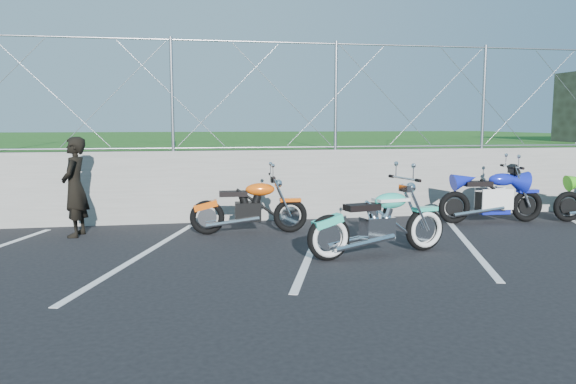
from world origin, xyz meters
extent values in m
plane|color=black|center=(0.00, 0.00, 0.00)|extent=(90.00, 90.00, 0.00)
cube|color=slate|center=(0.00, 3.50, 0.65)|extent=(30.00, 0.22, 1.30)
cube|color=#1B4B14|center=(0.00, 13.50, 0.65)|extent=(30.00, 20.00, 1.30)
cylinder|color=gray|center=(0.00, 3.50, 3.25)|extent=(28.00, 0.03, 0.03)
cylinder|color=gray|center=(0.00, 3.50, 1.35)|extent=(28.00, 0.03, 0.03)
cube|color=silver|center=(-2.40, 1.00, 0.00)|extent=(1.49, 4.31, 0.01)
cube|color=silver|center=(0.00, 1.00, 0.00)|extent=(1.49, 4.31, 0.01)
cube|color=silver|center=(2.40, 1.00, 0.00)|extent=(1.49, 4.31, 0.01)
torus|color=black|center=(0.04, 0.23, 0.31)|extent=(0.63, 0.23, 0.62)
torus|color=black|center=(1.52, 0.56, 0.31)|extent=(0.63, 0.23, 0.62)
cube|color=silver|center=(0.76, 0.39, 0.37)|extent=(0.48, 0.35, 0.32)
ellipsoid|color=#34D3B0|center=(0.96, 0.43, 0.75)|extent=(0.53, 0.33, 0.22)
cube|color=black|center=(0.53, 0.34, 0.68)|extent=(0.51, 0.32, 0.08)
cube|color=#34D3B0|center=(1.52, 0.56, 0.60)|extent=(0.38, 0.21, 0.06)
cylinder|color=silver|center=(1.17, 0.48, 1.05)|extent=(0.17, 0.66, 0.03)
torus|color=black|center=(-1.46, 2.26, 0.28)|extent=(0.57, 0.13, 0.56)
torus|color=black|center=(-0.11, 2.20, 0.28)|extent=(0.57, 0.13, 0.56)
cube|color=black|center=(-0.80, 2.23, 0.36)|extent=(0.43, 0.27, 0.31)
ellipsoid|color=#F55B0E|center=(-0.60, 2.22, 0.73)|extent=(0.49, 0.24, 0.21)
cube|color=black|center=(-1.04, 2.24, 0.66)|extent=(0.46, 0.24, 0.08)
cube|color=#F55B0E|center=(-0.11, 2.20, 0.54)|extent=(0.35, 0.15, 0.05)
cylinder|color=silver|center=(-0.41, 2.21, 0.94)|extent=(0.06, 0.65, 0.03)
torus|color=black|center=(5.08, 2.27, 0.28)|extent=(0.57, 0.15, 0.56)
torus|color=black|center=(2.94, 2.46, 0.29)|extent=(0.59, 0.13, 0.59)
torus|color=black|center=(4.33, 2.40, 0.29)|extent=(0.59, 0.13, 0.59)
cube|color=black|center=(3.61, 2.43, 0.39)|extent=(0.46, 0.29, 0.33)
ellipsoid|color=#1220B0|center=(3.83, 2.42, 0.79)|extent=(0.53, 0.26, 0.23)
cube|color=black|center=(3.36, 2.44, 0.72)|extent=(0.50, 0.26, 0.09)
cube|color=#1220B0|center=(4.33, 2.40, 0.57)|extent=(0.38, 0.16, 0.06)
cylinder|color=silver|center=(4.00, 2.42, 1.01)|extent=(0.06, 0.71, 0.03)
imported|color=black|center=(-3.52, 2.50, 0.79)|extent=(0.46, 0.63, 1.59)
camera|label=1|loc=(-1.78, -6.78, 1.82)|focal=35.00mm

